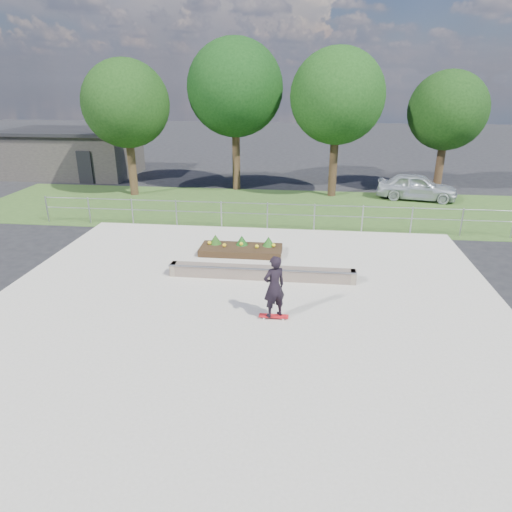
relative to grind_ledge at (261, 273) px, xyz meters
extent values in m
plane|color=black|center=(-0.30, -2.18, -0.26)|extent=(120.00, 120.00, 0.00)
cube|color=#2D4A1D|center=(-0.30, 8.82, -0.25)|extent=(30.00, 8.00, 0.02)
cube|color=#ABA598|center=(-0.30, -2.18, -0.23)|extent=(15.00, 15.00, 0.06)
cylinder|color=#93979C|center=(-10.30, 5.32, 0.34)|extent=(0.06, 0.06, 1.20)
cylinder|color=#94979C|center=(-8.30, 5.32, 0.34)|extent=(0.06, 0.06, 1.20)
cylinder|color=gray|center=(-6.30, 5.32, 0.34)|extent=(0.06, 0.06, 1.20)
cylinder|color=gray|center=(-4.30, 5.32, 0.34)|extent=(0.06, 0.06, 1.20)
cylinder|color=#94969C|center=(-2.30, 5.32, 0.34)|extent=(0.06, 0.06, 1.20)
cylinder|color=gray|center=(-0.30, 5.32, 0.34)|extent=(0.06, 0.06, 1.20)
cylinder|color=gray|center=(1.70, 5.32, 0.34)|extent=(0.06, 0.06, 1.20)
cylinder|color=#9A9DA2|center=(3.70, 5.32, 0.34)|extent=(0.06, 0.06, 1.20)
cylinder|color=gray|center=(5.70, 5.32, 0.34)|extent=(0.06, 0.06, 1.20)
cylinder|color=gray|center=(7.70, 5.32, 0.34)|extent=(0.06, 0.06, 1.20)
cylinder|color=gray|center=(-0.30, 5.32, 0.89)|extent=(20.00, 0.04, 0.04)
cylinder|color=gray|center=(-0.30, 5.32, 0.44)|extent=(20.00, 0.04, 0.04)
cube|color=#2D2A28|center=(-14.30, 15.82, 1.14)|extent=(8.00, 5.00, 2.80)
cube|color=black|center=(-14.30, 15.82, 2.64)|extent=(8.40, 5.40, 0.20)
cube|color=black|center=(-12.30, 13.27, 0.74)|extent=(0.90, 0.10, 2.00)
cylinder|color=#372516|center=(-8.30, 10.82, 1.20)|extent=(0.44, 0.44, 2.93)
sphere|color=black|center=(-8.30, 10.82, 4.61)|extent=(4.55, 4.55, 4.55)
cylinder|color=#352315|center=(-2.80, 12.82, 1.42)|extent=(0.44, 0.44, 3.38)
sphere|color=black|center=(-2.80, 12.82, 5.36)|extent=(5.25, 5.25, 5.25)
cylinder|color=#2F1F13|center=(2.70, 11.82, 1.31)|extent=(0.44, 0.44, 3.15)
sphere|color=black|center=(2.70, 11.82, 4.99)|extent=(4.90, 4.90, 4.90)
cylinder|color=#332114|center=(8.70, 13.32, 1.09)|extent=(0.44, 0.44, 2.70)
sphere|color=black|center=(8.70, 13.32, 4.24)|extent=(4.20, 4.20, 4.20)
cube|color=brown|center=(0.00, 0.00, 0.00)|extent=(6.00, 0.40, 0.40)
cylinder|color=gray|center=(0.00, -0.20, 0.20)|extent=(6.00, 0.06, 0.06)
cube|color=#6B5E4F|center=(-2.90, 0.00, 0.00)|extent=(0.15, 0.42, 0.40)
cube|color=#6C604F|center=(2.90, 0.00, 0.00)|extent=(0.15, 0.42, 0.40)
cube|color=black|center=(-0.99, 2.19, -0.08)|extent=(3.00, 1.20, 0.25)
sphere|color=yellow|center=(-2.19, 2.29, 0.13)|extent=(0.14, 0.14, 0.14)
sphere|color=yellow|center=(-1.59, 2.09, 0.13)|extent=(0.14, 0.14, 0.14)
sphere|color=yellow|center=(-0.99, 2.29, 0.13)|extent=(0.14, 0.14, 0.14)
sphere|color=yellow|center=(-0.39, 2.09, 0.13)|extent=(0.14, 0.14, 0.14)
sphere|color=yellow|center=(0.21, 2.29, 0.13)|extent=(0.14, 0.14, 0.14)
cone|color=#1A3F12|center=(-1.99, 2.44, 0.23)|extent=(0.44, 0.44, 0.36)
cone|color=#123F12|center=(-0.99, 2.44, 0.23)|extent=(0.44, 0.44, 0.36)
cone|color=#194A15|center=(0.01, 2.44, 0.23)|extent=(0.44, 0.44, 0.36)
cylinder|color=silver|center=(0.34, -2.67, -0.18)|extent=(0.05, 0.03, 0.05)
cylinder|color=silver|center=(0.34, -2.49, -0.18)|extent=(0.05, 0.03, 0.05)
cylinder|color=silver|center=(0.86, -2.67, -0.18)|extent=(0.05, 0.03, 0.05)
cylinder|color=white|center=(0.86, -2.49, -0.18)|extent=(0.05, 0.03, 0.05)
cylinder|color=#A6A6AB|center=(0.34, -2.58, -0.15)|extent=(0.02, 0.18, 0.02)
cylinder|color=#A0A0A5|center=(0.86, -2.58, -0.15)|extent=(0.02, 0.18, 0.02)
cube|color=red|center=(0.60, -2.58, -0.13)|extent=(0.80, 0.21, 0.02)
imported|color=black|center=(0.60, -2.58, 0.74)|extent=(0.75, 0.69, 1.72)
imported|color=silver|center=(7.18, 11.49, 0.44)|extent=(4.36, 2.41, 1.40)
camera|label=1|loc=(1.36, -13.42, 5.83)|focal=32.00mm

